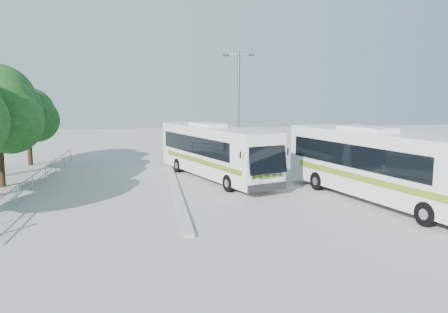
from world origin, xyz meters
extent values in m
plane|color=#9F9F9A|center=(0.00, 0.00, 0.00)|extent=(100.00, 100.00, 0.00)
cube|color=#B2B2AD|center=(-2.30, 2.00, 0.07)|extent=(0.40, 16.00, 0.15)
cylinder|color=gray|center=(-10.00, 4.00, 0.95)|extent=(0.06, 22.00, 0.06)
cylinder|color=gray|center=(-10.00, 4.00, 0.55)|extent=(0.06, 22.00, 0.06)
cylinder|color=gray|center=(-10.00, 14.00, 0.50)|extent=(0.06, 0.06, 1.00)
cylinder|color=#382314|center=(-12.20, 5.10, 1.52)|extent=(0.36, 0.36, 3.04)
sphere|color=#1B390F|center=(-11.37, 4.55, 3.80)|extent=(3.59, 3.59, 3.59)
cylinder|color=#382314|center=(-13.40, 8.80, 1.72)|extent=(0.36, 0.36, 3.43)
sphere|color=#1B390F|center=(-12.46, 8.18, 4.29)|extent=(4.06, 4.06, 4.06)
cylinder|color=#382314|center=(-12.70, 13.30, 1.39)|extent=(0.36, 0.36, 2.77)
sphere|color=#1B390F|center=(-12.70, 13.30, 3.91)|extent=(4.03, 4.03, 4.03)
sphere|color=#1B390F|center=(-11.94, 12.80, 3.46)|extent=(3.28, 3.28, 3.28)
sphere|color=#1B390F|center=(-13.33, 13.93, 4.41)|extent=(3.02, 3.02, 3.02)
cube|color=white|center=(0.37, 5.48, 1.83)|extent=(6.14, 11.86, 2.97)
cube|color=black|center=(2.29, -0.07, 2.19)|extent=(2.27, 1.16, 1.89)
cube|color=black|center=(-0.99, 5.63, 2.19)|extent=(3.11, 8.86, 1.07)
cube|color=black|center=(1.35, 6.44, 2.19)|extent=(3.11, 8.86, 1.07)
cube|color=#0D5D1C|center=(-0.71, 4.80, 1.27)|extent=(3.35, 9.59, 0.27)
cylinder|color=black|center=(0.57, 1.53, 0.49)|extent=(0.60, 1.02, 0.98)
cylinder|color=black|center=(2.65, 2.25, 0.49)|extent=(0.60, 1.02, 0.98)
cylinder|color=black|center=(-1.76, 8.25, 0.49)|extent=(0.60, 1.02, 0.98)
cylinder|color=black|center=(0.32, 8.97, 0.49)|extent=(0.60, 1.02, 0.98)
cube|color=white|center=(7.50, -1.97, 1.93)|extent=(5.36, 12.61, 3.14)
cube|color=black|center=(6.09, -1.67, 2.31)|extent=(2.34, 9.62, 1.13)
cube|color=black|center=(8.63, -1.07, 2.31)|extent=(2.34, 9.62, 1.13)
cube|color=#0D5D23|center=(6.30, -2.57, 1.34)|extent=(2.51, 10.42, 0.29)
cylinder|color=black|center=(7.30, -6.14, 0.51)|extent=(0.54, 1.07, 1.03)
cylinder|color=black|center=(5.56, 1.16, 0.51)|extent=(0.54, 1.07, 1.03)
cylinder|color=black|center=(7.82, 1.70, 0.51)|extent=(0.54, 1.07, 1.03)
cylinder|color=gray|center=(2.00, 5.95, 4.03)|extent=(0.20, 0.20, 8.06)
cylinder|color=gray|center=(2.00, 5.95, 7.86)|extent=(1.56, 0.56, 0.08)
cube|color=black|center=(1.23, 6.19, 7.81)|extent=(0.39, 0.28, 0.12)
cube|color=black|center=(2.77, 5.71, 7.81)|extent=(0.39, 0.28, 0.12)
camera|label=1|loc=(-3.70, -21.67, 5.27)|focal=35.00mm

